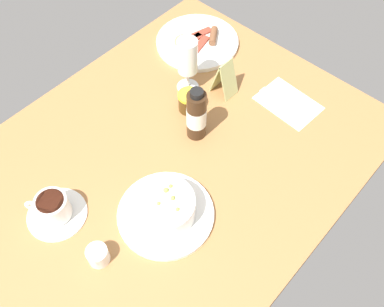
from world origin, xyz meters
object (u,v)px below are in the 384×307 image
at_px(sauce_bottle_brown, 196,115).
at_px(breakfast_plate, 197,42).
at_px(jam_jar, 189,101).
at_px(porridge_bowl, 165,209).
at_px(coffee_cup, 54,209).
at_px(wine_glass, 187,59).
at_px(cutlery_setting, 287,102).
at_px(menu_card, 225,78).
at_px(creamer_jug, 98,255).

height_order(sauce_bottle_brown, breakfast_plate, sauce_bottle_brown).
bearing_deg(jam_jar, porridge_bowl, -147.00).
height_order(coffee_cup, wine_glass, wine_glass).
distance_m(cutlery_setting, coffee_cup, 0.69).
distance_m(coffee_cup, breakfast_plate, 0.69).
height_order(jam_jar, sauce_bottle_brown, sauce_bottle_brown).
relative_size(breakfast_plate, menu_card, 2.28).
xyz_separation_m(wine_glass, menu_card, (0.06, -0.09, -0.05)).
bearing_deg(menu_card, cutlery_setting, -61.02).
distance_m(cutlery_setting, sauce_bottle_brown, 0.29).
bearing_deg(wine_glass, sauce_bottle_brown, -130.30).
distance_m(cutlery_setting, menu_card, 0.19).
bearing_deg(sauce_bottle_brown, cutlery_setting, -24.87).
relative_size(cutlery_setting, breakfast_plate, 0.68).
xyz_separation_m(wine_glass, sauce_bottle_brown, (-0.11, -0.13, -0.03)).
distance_m(sauce_bottle_brown, breakfast_plate, 0.36).
xyz_separation_m(sauce_bottle_brown, menu_card, (0.17, 0.04, -0.02)).
bearing_deg(menu_card, porridge_bowl, -158.94).
height_order(cutlery_setting, breakfast_plate, breakfast_plate).
relative_size(coffee_cup, jam_jar, 2.31).
bearing_deg(wine_glass, cutlery_setting, -59.82).
distance_m(cutlery_setting, jam_jar, 0.28).
bearing_deg(sauce_bottle_brown, jam_jar, 54.40).
bearing_deg(wine_glass, porridge_bowl, -144.71).
bearing_deg(wine_glass, creamer_jug, -158.17).
distance_m(creamer_jug, breakfast_plate, 0.75).
height_order(sauce_bottle_brown, menu_card, sauce_bottle_brown).
distance_m(porridge_bowl, cutlery_setting, 0.49).
bearing_deg(coffee_cup, cutlery_setting, -16.90).
xyz_separation_m(cutlery_setting, jam_jar, (-0.20, 0.19, 0.03)).
distance_m(coffee_cup, creamer_jug, 0.16).
xyz_separation_m(cutlery_setting, menu_card, (-0.09, 0.16, 0.05)).
bearing_deg(creamer_jug, jam_jar, 18.01).
distance_m(porridge_bowl, creamer_jug, 0.18).
relative_size(cutlery_setting, coffee_cup, 1.25).
relative_size(sauce_bottle_brown, breakfast_plate, 0.64).
height_order(porridge_bowl, menu_card, menu_card).
bearing_deg(sauce_bottle_brown, breakfast_plate, 41.32).
bearing_deg(porridge_bowl, creamer_jug, 169.09).
height_order(wine_glass, menu_card, wine_glass).
bearing_deg(wine_glass, jam_jar, -135.35).
bearing_deg(coffee_cup, menu_card, -3.98).
height_order(jam_jar, menu_card, menu_card).
height_order(creamer_jug, sauce_bottle_brown, sauce_bottle_brown).
distance_m(porridge_bowl, menu_card, 0.43).
xyz_separation_m(cutlery_setting, wine_glass, (-0.15, 0.25, 0.11)).
distance_m(creamer_jug, menu_card, 0.59).
xyz_separation_m(wine_glass, breakfast_plate, (0.16, 0.10, -0.10)).
relative_size(cutlery_setting, sauce_bottle_brown, 1.07).
relative_size(jam_jar, sauce_bottle_brown, 0.37).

